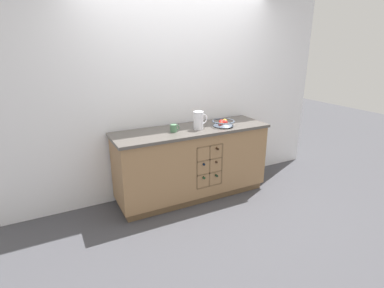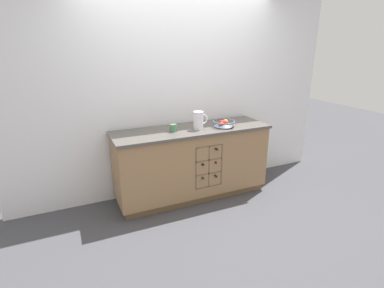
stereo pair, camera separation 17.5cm
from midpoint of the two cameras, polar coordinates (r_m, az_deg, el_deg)
name	(u,v)px [view 1 (the left image)]	position (r m, az deg, el deg)	size (l,w,h in m)	color
ground_plane	(192,195)	(4.02, -1.27, -9.68)	(14.00, 14.00, 0.00)	#424247
back_wall	(180,95)	(3.91, -3.69, 9.31)	(4.40, 0.06, 2.55)	white
kitchen_island	(192,162)	(3.82, -1.28, -3.55)	(1.97, 0.62, 0.91)	brown
fruit_bowl	(223,123)	(3.78, 4.66, 4.07)	(0.28, 0.28, 0.08)	#4C5666
white_pitcher	(199,120)	(3.62, -0.11, 4.59)	(0.19, 0.12, 0.22)	white
ceramic_mug	(174,128)	(3.54, -4.91, 3.02)	(0.12, 0.08, 0.09)	#4C7A56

